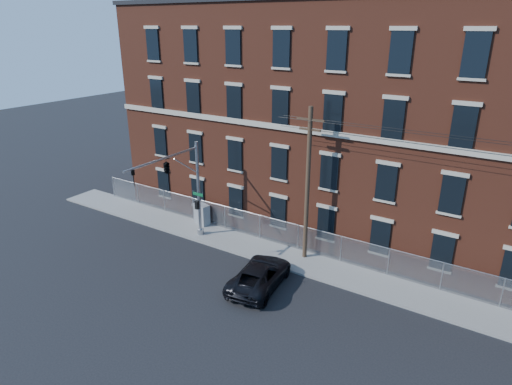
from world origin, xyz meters
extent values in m
plane|color=black|center=(0.00, 0.00, 0.00)|extent=(140.00, 140.00, 0.00)
cube|color=gray|center=(12.00, 5.00, 0.06)|extent=(65.00, 3.00, 0.12)
cube|color=brown|center=(12.00, 14.00, 8.00)|extent=(55.00, 14.00, 16.00)
cube|color=#B6AC98|center=(12.00, 6.92, 8.30)|extent=(55.00, 0.18, 0.35)
cube|color=black|center=(-11.83, 6.94, 2.20)|extent=(1.20, 0.10, 2.20)
cube|color=black|center=(-11.83, 6.94, 5.80)|extent=(1.20, 0.10, 2.20)
cube|color=black|center=(-11.83, 6.94, 9.60)|extent=(1.20, 0.10, 2.20)
cube|color=black|center=(-11.83, 6.94, 13.20)|extent=(1.20, 0.10, 2.20)
cube|color=black|center=(-8.17, 6.94, 2.20)|extent=(1.20, 0.10, 2.20)
cube|color=black|center=(-8.17, 6.94, 5.80)|extent=(1.20, 0.10, 2.20)
cube|color=black|center=(-8.17, 6.94, 9.60)|extent=(1.20, 0.10, 2.20)
cube|color=black|center=(-8.17, 6.94, 13.20)|extent=(1.20, 0.10, 2.20)
cube|color=black|center=(-4.50, 6.94, 2.20)|extent=(1.20, 0.10, 2.20)
cube|color=black|center=(-4.50, 6.94, 5.80)|extent=(1.20, 0.10, 2.20)
cube|color=black|center=(-4.50, 6.94, 9.60)|extent=(1.20, 0.10, 2.20)
cube|color=black|center=(-4.50, 6.94, 13.20)|extent=(1.20, 0.10, 2.20)
cube|color=black|center=(-0.83, 6.94, 2.20)|extent=(1.20, 0.10, 2.20)
cube|color=black|center=(-0.83, 6.94, 5.80)|extent=(1.20, 0.10, 2.20)
cube|color=black|center=(-0.83, 6.94, 9.60)|extent=(1.20, 0.10, 2.20)
cube|color=black|center=(-0.83, 6.94, 13.20)|extent=(1.20, 0.10, 2.20)
cube|color=black|center=(2.83, 6.94, 2.20)|extent=(1.20, 0.10, 2.20)
cube|color=black|center=(2.83, 6.94, 5.80)|extent=(1.20, 0.10, 2.20)
cube|color=black|center=(2.83, 6.94, 9.60)|extent=(1.20, 0.10, 2.20)
cube|color=black|center=(2.83, 6.94, 13.20)|extent=(1.20, 0.10, 2.20)
cube|color=black|center=(6.50, 6.94, 2.20)|extent=(1.20, 0.10, 2.20)
cube|color=black|center=(6.50, 6.94, 5.80)|extent=(1.20, 0.10, 2.20)
cube|color=black|center=(6.50, 6.94, 9.60)|extent=(1.20, 0.10, 2.20)
cube|color=black|center=(6.50, 6.94, 13.20)|extent=(1.20, 0.10, 2.20)
cube|color=black|center=(10.17, 6.94, 2.20)|extent=(1.20, 0.10, 2.20)
cube|color=black|center=(10.17, 6.94, 5.80)|extent=(1.20, 0.10, 2.20)
cube|color=black|center=(10.17, 6.94, 9.60)|extent=(1.20, 0.10, 2.20)
cube|color=black|center=(10.17, 6.94, 13.20)|extent=(1.20, 0.10, 2.20)
cube|color=#A5A8AD|center=(12.00, 6.30, 1.02)|extent=(59.00, 0.02, 1.80)
cylinder|color=#9EA0A5|center=(12.00, 6.30, 1.92)|extent=(59.00, 0.04, 0.04)
cylinder|color=#9EA0A5|center=(-17.50, 6.30, 1.02)|extent=(0.06, 0.06, 1.85)
cylinder|color=#9EA0A5|center=(-14.39, 6.30, 1.02)|extent=(0.06, 0.06, 1.85)
cylinder|color=#9EA0A5|center=(-11.29, 6.30, 1.02)|extent=(0.06, 0.06, 1.85)
cylinder|color=#9EA0A5|center=(-8.18, 6.30, 1.02)|extent=(0.06, 0.06, 1.85)
cylinder|color=#9EA0A5|center=(-5.08, 6.30, 1.02)|extent=(0.06, 0.06, 1.85)
cylinder|color=#9EA0A5|center=(-1.97, 6.30, 1.02)|extent=(0.06, 0.06, 1.85)
cylinder|color=#9EA0A5|center=(1.13, 6.30, 1.02)|extent=(0.06, 0.06, 1.85)
cylinder|color=#9EA0A5|center=(4.24, 6.30, 1.02)|extent=(0.06, 0.06, 1.85)
cylinder|color=#9EA0A5|center=(7.34, 6.30, 1.02)|extent=(0.06, 0.06, 1.85)
cylinder|color=#9EA0A5|center=(10.45, 6.30, 1.02)|extent=(0.06, 0.06, 1.85)
cylinder|color=#9EA0A5|center=(13.55, 6.30, 1.02)|extent=(0.06, 0.06, 1.85)
cylinder|color=#9EA0A5|center=(-6.00, 4.50, 3.62)|extent=(0.22, 0.22, 7.00)
cylinder|color=#9EA0A5|center=(-6.00, 4.50, 0.32)|extent=(0.50, 0.50, 0.40)
cylinder|color=#9EA0A5|center=(-6.00, 1.25, 6.72)|extent=(0.14, 6.50, 0.14)
cylinder|color=#9EA0A5|center=(-6.00, 3.30, 5.72)|extent=(0.08, 2.18, 1.56)
cube|color=#0C592D|center=(-5.95, 4.35, 3.32)|extent=(0.90, 0.03, 0.22)
cube|color=black|center=(-6.00, 4.25, 2.52)|extent=(0.25, 0.25, 0.60)
imported|color=black|center=(-6.00, -1.30, 6.17)|extent=(0.16, 0.20, 1.00)
imported|color=black|center=(-6.00, 1.50, 6.17)|extent=(0.53, 2.48, 1.00)
cylinder|color=#493524|center=(2.00, 5.60, 5.12)|extent=(0.28, 0.28, 10.00)
cube|color=#493524|center=(2.00, 5.60, 9.32)|extent=(1.80, 0.12, 0.12)
cube|color=#493524|center=(2.00, 5.60, 8.72)|extent=(1.40, 0.12, 0.12)
imported|color=black|center=(1.27, 1.16, 0.74)|extent=(3.15, 5.59, 1.48)
cube|color=gray|center=(-7.06, 6.00, 0.93)|extent=(1.42, 0.97, 1.61)
camera|label=1|loc=(13.33, -18.07, 14.60)|focal=31.02mm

